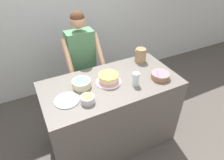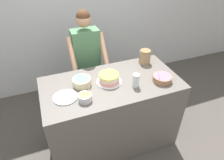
% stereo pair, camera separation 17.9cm
% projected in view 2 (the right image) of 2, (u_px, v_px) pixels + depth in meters
% --- Properties ---
extents(wall_back, '(10.00, 0.05, 2.60)m').
position_uv_depth(wall_back, '(78.00, 13.00, 3.13)').
color(wall_back, silver).
rests_on(wall_back, ground_plane).
extents(counter, '(1.54, 0.77, 0.96)m').
position_uv_depth(counter, '(112.00, 113.00, 2.48)').
color(counter, '#5B5651').
rests_on(counter, ground_plane).
extents(person_baker, '(0.48, 0.43, 1.58)m').
position_uv_depth(person_baker, '(87.00, 56.00, 2.68)').
color(person_baker, '#2D2D38').
rests_on(person_baker, ground_plane).
extents(cake, '(0.28, 0.28, 0.10)m').
position_uv_depth(cake, '(109.00, 78.00, 2.18)').
color(cake, silver).
rests_on(cake, counter).
extents(frosting_bowl_blue, '(0.20, 0.20, 0.15)m').
position_uv_depth(frosting_bowl_blue, '(82.00, 81.00, 2.14)').
color(frosting_bowl_blue, beige).
rests_on(frosting_bowl_blue, counter).
extents(frosting_bowl_yellow, '(0.14, 0.14, 0.14)m').
position_uv_depth(frosting_bowl_yellow, '(85.00, 97.00, 1.94)').
color(frosting_bowl_yellow, silver).
rests_on(frosting_bowl_yellow, counter).
extents(frosting_bowl_purple, '(0.21, 0.21, 0.15)m').
position_uv_depth(frosting_bowl_purple, '(162.00, 78.00, 2.21)').
color(frosting_bowl_purple, '#936B4C').
rests_on(frosting_bowl_purple, counter).
extents(drinking_glass, '(0.07, 0.07, 0.15)m').
position_uv_depth(drinking_glass, '(136.00, 81.00, 2.11)').
color(drinking_glass, silver).
rests_on(drinking_glass, counter).
extents(ceramic_plate, '(0.25, 0.25, 0.01)m').
position_uv_depth(ceramic_plate, '(65.00, 97.00, 1.99)').
color(ceramic_plate, silver).
rests_on(ceramic_plate, counter).
extents(stoneware_jar, '(0.14, 0.14, 0.18)m').
position_uv_depth(stoneware_jar, '(145.00, 57.00, 2.50)').
color(stoneware_jar, '#9E7F5B').
rests_on(stoneware_jar, counter).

